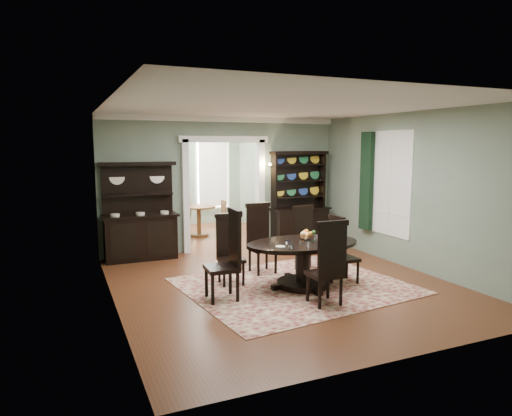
{
  "coord_description": "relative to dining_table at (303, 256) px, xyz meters",
  "views": [
    {
      "loc": [
        -3.41,
        -6.76,
        2.36
      ],
      "look_at": [
        -0.23,
        0.6,
        1.26
      ],
      "focal_mm": 32.0,
      "sensor_mm": 36.0,
      "label": 1
    }
  ],
  "objects": [
    {
      "name": "chair_far_right",
      "position": [
        0.58,
        0.94,
        0.11
      ],
      "size": [
        0.52,
        0.5,
        1.23
      ],
      "rotation": [
        0.0,
        0.0,
        3.3
      ],
      "color": "black",
      "rests_on": "rug"
    },
    {
      "name": "centerpiece",
      "position": [
        0.03,
        -0.08,
        0.29
      ],
      "size": [
        1.2,
        0.77,
        0.2
      ],
      "color": "silver",
      "rests_on": "dining_table"
    },
    {
      "name": "parlor_chair_right",
      "position": [
        0.41,
        4.87,
        -0.04
      ],
      "size": [
        0.39,
        0.39,
        0.92
      ],
      "rotation": [
        0.0,
        0.0,
        -1.55
      ],
      "color": "brown",
      "rests_on": "parlor_floor"
    },
    {
      "name": "chair_end_right",
      "position": [
        0.68,
        -0.08,
        0.09
      ],
      "size": [
        0.42,
        0.46,
        1.19
      ],
      "rotation": [
        0.0,
        0.0,
        -1.59
      ],
      "color": "black",
      "rests_on": "rug"
    },
    {
      "name": "parlor_chair_left",
      "position": [
        -0.65,
        5.2,
        -0.02
      ],
      "size": [
        0.46,
        0.45,
        0.97
      ],
      "rotation": [
        0.0,
        0.0,
        1.17
      ],
      "color": "brown",
      "rests_on": "parlor_floor"
    },
    {
      "name": "chair_far_left",
      "position": [
        -1.04,
        0.72,
        0.1
      ],
      "size": [
        0.48,
        0.46,
        1.21
      ],
      "rotation": [
        0.0,
        0.0,
        3.05
      ],
      "color": "black",
      "rests_on": "rug"
    },
    {
      "name": "sideboard",
      "position": [
        -2.19,
        3.01,
        0.17
      ],
      "size": [
        1.54,
        0.55,
        2.03
      ],
      "rotation": [
        0.0,
        0.0,
        -0.0
      ],
      "color": "black",
      "rests_on": "floor"
    },
    {
      "name": "parlor_table",
      "position": [
        -0.38,
        4.87,
        -0.01
      ],
      "size": [
        0.86,
        0.86,
        0.8
      ],
      "color": "brown",
      "rests_on": "parlor_floor"
    },
    {
      "name": "parlor",
      "position": [
        -0.26,
        5.77,
        0.98
      ],
      "size": [
        3.51,
        3.5,
        3.01
      ],
      "color": "#5B2D18",
      "rests_on": "ground"
    },
    {
      "name": "right_window",
      "position": [
        2.44,
        1.17,
        1.06
      ],
      "size": [
        0.15,
        1.47,
        2.12
      ],
      "color": "white",
      "rests_on": "wall_right"
    },
    {
      "name": "dining_table",
      "position": [
        0.0,
        0.0,
        0.0
      ],
      "size": [
        1.98,
        1.84,
        0.77
      ],
      "rotation": [
        0.0,
        0.0,
        -0.02
      ],
      "color": "black",
      "rests_on": "rug"
    },
    {
      "name": "chair_end_left",
      "position": [
        -1.34,
        -0.09,
        0.2
      ],
      "size": [
        0.52,
        0.55,
        1.41
      ],
      "rotation": [
        0.0,
        0.0,
        1.51
      ],
      "color": "black",
      "rests_on": "rug"
    },
    {
      "name": "rug",
      "position": [
        -0.11,
        0.08,
        -0.53
      ],
      "size": [
        3.87,
        3.4,
        0.01
      ],
      "primitive_type": "cube",
      "rotation": [
        0.0,
        0.0,
        0.12
      ],
      "color": "maroon",
      "rests_on": "floor"
    },
    {
      "name": "chair_near",
      "position": [
        -0.12,
        -0.98,
        0.15
      ],
      "size": [
        0.5,
        0.46,
        1.3
      ],
      "rotation": [
        0.0,
        0.0,
        -0.01
      ],
      "color": "black",
      "rests_on": "rug"
    },
    {
      "name": "chair_far_mid",
      "position": [
        -0.28,
        1.15,
        0.15
      ],
      "size": [
        0.5,
        0.48,
        1.3
      ],
      "rotation": [
        0.0,
        0.0,
        3.2
      ],
      "color": "black",
      "rests_on": "rug"
    },
    {
      "name": "wall_sconce",
      "position": [
        0.69,
        3.09,
        1.35
      ],
      "size": [
        0.27,
        0.21,
        0.21
      ],
      "color": "#AD792E",
      "rests_on": "back_wall_right"
    },
    {
      "name": "doorway_trim",
      "position": [
        -0.26,
        3.24,
        1.08
      ],
      "size": [
        2.08,
        0.25,
        2.57
      ],
      "color": "white",
      "rests_on": "floor"
    },
    {
      "name": "welsh_dresser",
      "position": [
        1.57,
        3.0,
        0.27
      ],
      "size": [
        1.44,
        0.55,
        2.23
      ],
      "rotation": [
        0.0,
        0.0,
        0.01
      ],
      "color": "black",
      "rests_on": "floor"
    },
    {
      "name": "room",
      "position": [
        -0.26,
        0.29,
        1.04
      ],
      "size": [
        5.51,
        6.01,
        3.01
      ],
      "color": "#5B2D18",
      "rests_on": "ground"
    }
  ]
}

